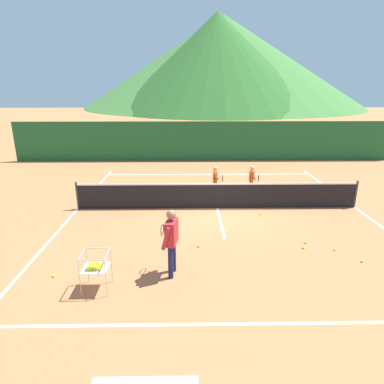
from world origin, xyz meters
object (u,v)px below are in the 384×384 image
tennis_ball_5 (53,276)px  tennis_ball_6 (335,250)px  instructor (171,237)px  ball_cart (95,266)px  tennis_net (217,196)px  tennis_ball_2 (362,261)px  student_0 (215,178)px  tennis_ball_0 (304,248)px  tennis_ball_4 (306,242)px  tennis_ball_3 (260,214)px  student_1 (252,178)px  tennis_ball_1 (199,246)px

tennis_ball_5 → tennis_ball_6: bearing=9.3°
instructor → tennis_ball_6: (4.51, 1.13, -0.98)m
tennis_ball_5 → ball_cart: bearing=-23.5°
tennis_net → tennis_ball_5: bearing=-133.4°
tennis_ball_2 → tennis_ball_6: 0.78m
student_0 → tennis_ball_0: (2.12, -4.70, -0.73)m
ball_cart → tennis_ball_4: 5.97m
tennis_net → tennis_ball_3: (1.49, -0.70, -0.47)m
tennis_ball_0 → tennis_ball_4: bearing=61.9°
tennis_ball_2 → tennis_net: bearing=130.3°
tennis_ball_0 → ball_cart: bearing=-160.9°
tennis_net → ball_cart: tennis_net is taller
student_1 → tennis_ball_3: bearing=-92.0°
tennis_net → tennis_ball_2: 5.34m
tennis_net → instructor: (-1.51, -4.54, 0.51)m
student_1 → ball_cart: size_ratio=1.42×
tennis_ball_5 → tennis_ball_2: bearing=4.2°
tennis_ball_4 → ball_cart: bearing=-158.4°
student_0 → instructor: bearing=-104.6°
tennis_net → tennis_ball_1: tennis_net is taller
tennis_ball_1 → student_1: bearing=62.9°
tennis_ball_3 → ball_cart: bearing=-136.5°
ball_cart → tennis_ball_4: bearing=21.6°
ball_cart → tennis_ball_4: ball_cart is taller
ball_cart → tennis_ball_2: (6.63, 1.09, -0.56)m
tennis_ball_0 → tennis_ball_2: bearing=-30.9°
tennis_ball_5 → tennis_ball_1: bearing=22.6°
tennis_net → student_1: (1.57, 1.49, 0.27)m
student_0 → student_1: size_ratio=1.00×
tennis_ball_5 → student_1: bearing=45.9°
instructor → tennis_ball_1: bearing=63.3°
tennis_ball_1 → tennis_ball_4: bearing=3.5°
tennis_net → tennis_ball_2: tennis_net is taller
ball_cart → tennis_ball_4: (5.53, 2.19, -0.56)m
tennis_ball_3 → tennis_ball_5: (-5.86, -3.93, 0.00)m
tennis_ball_0 → tennis_ball_2: same height
student_0 → tennis_ball_5: size_ratio=18.75×
student_0 → tennis_ball_6: student_0 is taller
tennis_ball_1 → tennis_ball_4: (3.15, 0.19, 0.00)m
ball_cart → tennis_ball_5: (-1.18, 0.52, -0.56)m
instructor → student_1: instructor is taller
tennis_ball_0 → tennis_ball_3: same height
tennis_ball_1 → tennis_ball_0: bearing=-2.8°
ball_cart → tennis_ball_0: 5.69m
tennis_ball_0 → tennis_ball_6: size_ratio=1.00×
student_0 → student_1: student_1 is taller
student_0 → tennis_ball_4: (2.30, -4.37, -0.73)m
student_0 → tennis_ball_0: 5.21m
tennis_ball_6 → instructor: bearing=-166.0°
instructor → tennis_ball_6: bearing=14.0°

